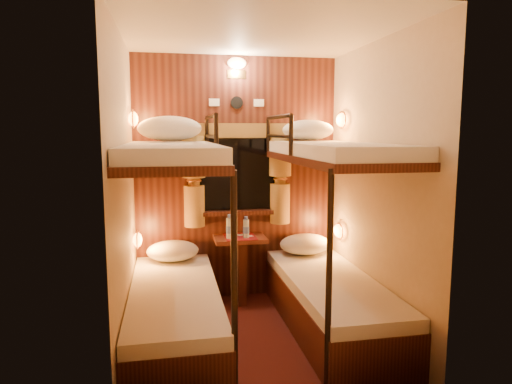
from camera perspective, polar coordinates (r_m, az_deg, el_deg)
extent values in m
plane|color=#3B1610|center=(3.90, 0.09, -17.84)|extent=(2.10, 2.10, 0.00)
plane|color=silver|center=(3.59, 0.09, 19.27)|extent=(2.10, 2.10, 0.00)
plane|color=#C6B293|center=(4.58, -2.44, 1.66)|extent=(2.40, 0.00, 2.40)
plane|color=#C6B293|center=(2.54, 4.65, -3.20)|extent=(2.40, 0.00, 2.40)
plane|color=#C6B293|center=(3.50, -16.20, -0.49)|extent=(0.00, 2.40, 2.40)
plane|color=#C6B293|center=(3.87, 14.79, 0.31)|extent=(0.00, 2.40, 2.40)
cube|color=black|center=(4.56, -2.41, 1.64)|extent=(2.00, 0.03, 2.40)
cube|color=black|center=(3.83, -10.09, -15.57)|extent=(0.70, 1.90, 0.35)
cube|color=white|center=(3.75, -10.17, -12.40)|extent=(0.68, 1.88, 0.10)
cube|color=black|center=(3.53, -10.57, 3.84)|extent=(0.70, 1.90, 0.06)
cube|color=white|center=(3.52, -10.60, 5.13)|extent=(0.68, 1.88, 0.10)
cylinder|color=black|center=(2.81, -2.73, -12.13)|extent=(0.04, 0.04, 1.45)
cylinder|color=black|center=(4.42, -6.15, 7.13)|extent=(0.04, 0.04, 0.32)
cylinder|color=black|center=(3.57, -4.98, 7.03)|extent=(0.04, 0.04, 0.32)
cylinder|color=black|center=(4.00, -5.66, 9.38)|extent=(0.04, 0.85, 0.04)
cylinder|color=black|center=(3.99, -5.63, 6.94)|extent=(0.03, 0.85, 0.03)
cube|color=black|center=(4.05, 9.24, -14.21)|extent=(0.70, 1.90, 0.35)
cube|color=white|center=(3.97, 9.31, -11.20)|extent=(0.68, 1.88, 0.10)
cube|color=black|center=(3.77, 9.65, 4.09)|extent=(0.70, 1.90, 0.06)
cube|color=white|center=(3.77, 9.68, 5.31)|extent=(0.68, 1.88, 0.10)
cylinder|color=black|center=(2.95, 9.10, -11.24)|extent=(0.04, 0.04, 1.45)
cylinder|color=black|center=(4.51, 1.53, 7.18)|extent=(0.04, 0.04, 0.32)
cylinder|color=black|center=(3.68, 4.41, 7.05)|extent=(0.04, 0.04, 0.32)
cylinder|color=black|center=(4.10, 2.84, 9.36)|extent=(0.04, 0.85, 0.04)
cylinder|color=black|center=(4.09, 2.82, 6.99)|extent=(0.03, 0.85, 0.03)
cube|color=black|center=(4.54, -2.37, 2.25)|extent=(0.98, 0.02, 0.78)
cube|color=black|center=(4.53, -2.35, 2.23)|extent=(0.90, 0.01, 0.70)
cube|color=black|center=(4.55, -2.26, -2.58)|extent=(1.00, 0.12, 0.04)
cube|color=olive|center=(4.48, -2.34, 7.68)|extent=(1.10, 0.06, 0.14)
cylinder|color=olive|center=(4.44, -7.81, 4.39)|extent=(0.22, 0.22, 0.40)
cylinder|color=olive|center=(4.45, -7.76, 1.43)|extent=(0.11, 0.11, 0.12)
cylinder|color=olive|center=(4.49, -7.70, -1.74)|extent=(0.20, 0.20, 0.40)
torus|color=#B37534|center=(4.45, -7.76, 1.43)|extent=(0.14, 0.14, 0.02)
cylinder|color=olive|center=(4.56, 3.06, 4.54)|extent=(0.22, 0.22, 0.40)
cylinder|color=olive|center=(4.58, 3.04, 1.67)|extent=(0.11, 0.11, 0.12)
cylinder|color=olive|center=(4.62, 3.02, -1.42)|extent=(0.20, 0.20, 0.40)
torus|color=#B37534|center=(4.58, 3.04, 1.67)|extent=(0.14, 0.14, 0.02)
cylinder|color=black|center=(4.53, -2.42, 11.10)|extent=(0.12, 0.02, 0.12)
cube|color=silver|center=(4.50, -5.25, 11.10)|extent=(0.10, 0.01, 0.07)
cube|color=silver|center=(4.56, 0.36, 11.08)|extent=(0.10, 0.01, 0.07)
cube|color=#B37534|center=(4.55, -2.44, 14.50)|extent=(0.18, 0.01, 0.08)
ellipsoid|color=#FFCC8C|center=(4.54, -2.41, 15.78)|extent=(0.18, 0.09, 0.11)
ellipsoid|color=orange|center=(4.27, -14.58, -5.81)|extent=(0.08, 0.20, 0.13)
torus|color=#B37534|center=(4.27, -14.58, -5.81)|extent=(0.02, 0.17, 0.17)
ellipsoid|color=orange|center=(4.16, -15.08, 8.81)|extent=(0.08, 0.20, 0.13)
torus|color=#B37534|center=(4.16, -15.08, 8.81)|extent=(0.02, 0.17, 0.17)
ellipsoid|color=orange|center=(4.57, 10.31, -4.82)|extent=(0.08, 0.20, 0.13)
torus|color=#B37534|center=(4.57, 10.31, -4.82)|extent=(0.02, 0.17, 0.17)
ellipsoid|color=orange|center=(4.46, 10.64, 8.84)|extent=(0.08, 0.20, 0.13)
torus|color=#B37534|center=(4.46, 10.64, 8.84)|extent=(0.02, 0.17, 0.17)
cube|color=#502212|center=(4.48, -2.01, -5.87)|extent=(0.50, 0.34, 0.04)
cube|color=black|center=(4.57, -1.99, -9.84)|extent=(0.08, 0.30, 0.61)
cube|color=maroon|center=(4.47, -2.01, -5.60)|extent=(0.30, 0.34, 0.01)
cylinder|color=#99BFE5|center=(4.38, -3.32, -4.56)|extent=(0.06, 0.06, 0.20)
cylinder|color=#4466CD|center=(4.38, -3.32, -4.69)|extent=(0.07, 0.07, 0.07)
cylinder|color=#4466CD|center=(4.36, -3.33, -3.00)|extent=(0.04, 0.04, 0.03)
cylinder|color=#99BFE5|center=(4.40, -1.25, -4.63)|extent=(0.06, 0.06, 0.18)
cylinder|color=#4466CD|center=(4.41, -1.25, -4.74)|extent=(0.06, 0.06, 0.06)
cylinder|color=#4466CD|center=(4.38, -1.25, -3.24)|extent=(0.03, 0.03, 0.03)
cube|color=silver|center=(4.48, -0.88, -5.56)|extent=(0.09, 0.08, 0.01)
cube|color=silver|center=(4.54, -1.84, -5.39)|extent=(0.09, 0.08, 0.01)
ellipsoid|color=white|center=(4.41, -10.37, -7.24)|extent=(0.49, 0.35, 0.19)
ellipsoid|color=white|center=(4.60, 6.15, -6.48)|extent=(0.51, 0.37, 0.20)
ellipsoid|color=white|center=(4.13, -10.73, 7.81)|extent=(0.56, 0.40, 0.22)
ellipsoid|color=white|center=(4.42, 6.51, 7.70)|extent=(0.50, 0.36, 0.20)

